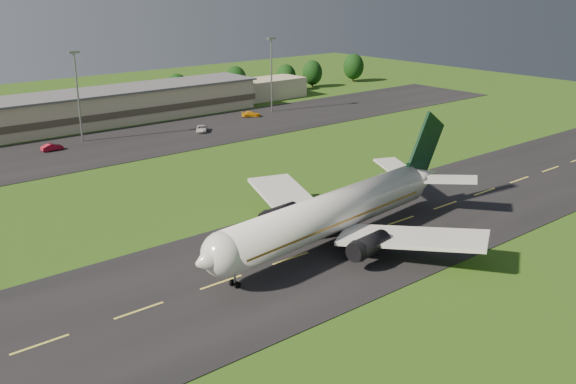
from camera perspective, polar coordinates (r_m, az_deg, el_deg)
ground at (r=85.17m, az=0.23°, el=-5.98°), size 360.00×360.00×0.00m
taxiway at (r=85.15m, az=0.23°, el=-5.95°), size 220.00×30.00×0.10m
apron at (r=144.93m, az=-18.39°, el=3.40°), size 260.00×30.00×0.10m
airliner at (r=88.36m, az=4.11°, el=-1.85°), size 51.22×41.91×15.57m
terminal at (r=168.43m, az=-19.61°, el=6.64°), size 145.00×16.00×8.40m
light_mast_centre at (r=151.56m, az=-18.25°, el=8.95°), size 2.40×1.20×20.35m
light_mast_east at (r=178.95m, az=-1.49°, el=11.16°), size 2.40×1.20×20.35m
tree_line at (r=192.17m, az=-9.99°, el=9.02°), size 200.18×9.18×10.02m
service_vehicle_b at (r=147.23m, az=-20.24°, el=3.75°), size 4.66×1.77×1.52m
service_vehicle_c at (r=157.24m, az=-7.68°, el=5.60°), size 5.15×5.80×1.49m
service_vehicle_d at (r=173.55m, az=-3.30°, el=6.93°), size 5.49×4.26×1.48m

